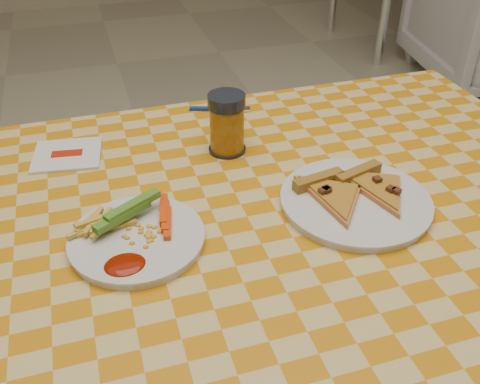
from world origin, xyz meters
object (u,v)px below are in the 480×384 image
at_px(table, 247,251).
at_px(drink_glass, 227,124).
at_px(plate_right, 355,202).
at_px(plate_left, 137,240).

distance_m(table, drink_glass, 0.25).
height_order(table, plate_right, plate_right).
bearing_deg(table, plate_left, -176.04).
bearing_deg(table, plate_right, -7.22).
bearing_deg(plate_right, plate_left, 178.33).
relative_size(table, plate_left, 6.34).
distance_m(table, plate_left, 0.20).
xyz_separation_m(plate_left, plate_right, (0.36, -0.01, 0.00)).
bearing_deg(drink_glass, plate_right, -56.69).
xyz_separation_m(table, plate_left, (-0.18, -0.01, 0.08)).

